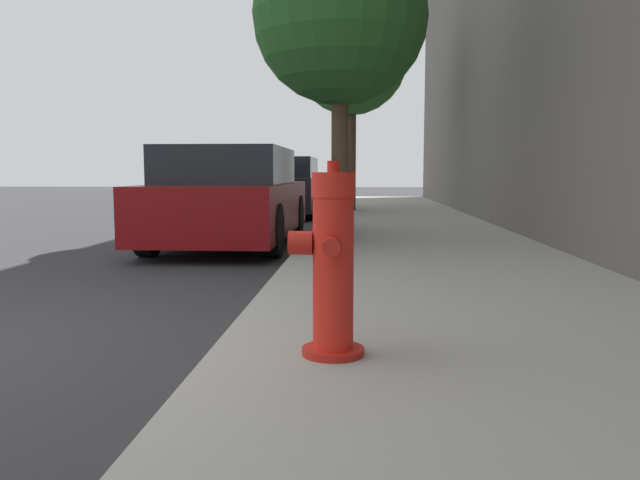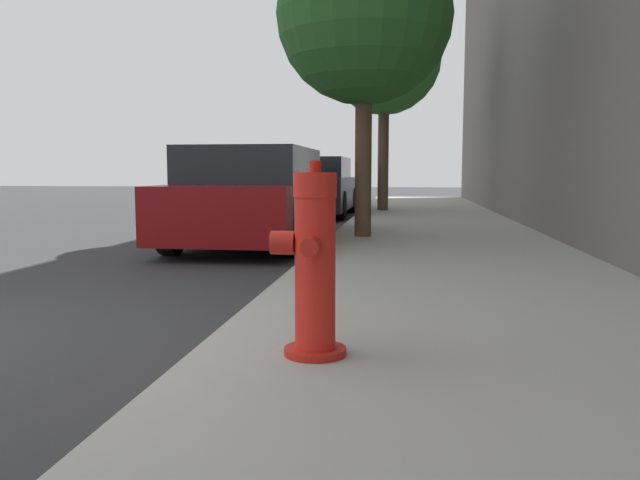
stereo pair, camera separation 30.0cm
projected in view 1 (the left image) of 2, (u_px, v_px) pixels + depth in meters
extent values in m
cube|color=#99968E|center=(514.00, 366.00, 3.06)|extent=(3.02, 40.00, 0.12)
cylinder|color=red|center=(333.00, 351.00, 3.04)|extent=(0.31, 0.31, 0.04)
cylinder|color=red|center=(333.00, 273.00, 3.00)|extent=(0.20, 0.20, 0.73)
cylinder|color=red|center=(333.00, 185.00, 2.95)|extent=(0.21, 0.21, 0.12)
cylinder|color=red|center=(333.00, 166.00, 2.95)|extent=(0.06, 0.06, 0.05)
cylinder|color=red|center=(332.00, 247.00, 2.84)|extent=(0.09, 0.10, 0.09)
cylinder|color=red|center=(335.00, 240.00, 3.13)|extent=(0.09, 0.10, 0.09)
cylinder|color=red|center=(301.00, 243.00, 2.99)|extent=(0.12, 0.11, 0.11)
cube|color=maroon|center=(232.00, 208.00, 8.70)|extent=(1.68, 4.23, 0.68)
cube|color=black|center=(229.00, 166.00, 8.47)|extent=(1.54, 2.32, 0.49)
cylinder|color=black|center=(203.00, 215.00, 10.07)|extent=(0.20, 0.65, 0.65)
cylinder|color=black|center=(296.00, 215.00, 9.97)|extent=(0.20, 0.65, 0.65)
cylinder|color=black|center=(148.00, 230.00, 7.47)|extent=(0.20, 0.65, 0.65)
cylinder|color=black|center=(273.00, 231.00, 7.37)|extent=(0.20, 0.65, 0.65)
cube|color=black|center=(281.00, 193.00, 14.48)|extent=(1.74, 4.08, 0.72)
cube|color=black|center=(280.00, 168.00, 14.26)|extent=(1.60, 2.24, 0.46)
cylinder|color=black|center=(256.00, 200.00, 15.81)|extent=(0.20, 0.62, 0.62)
cylinder|color=black|center=(318.00, 200.00, 15.71)|extent=(0.20, 0.62, 0.62)
cylinder|color=black|center=(237.00, 205.00, 13.30)|extent=(0.20, 0.62, 0.62)
cylinder|color=black|center=(310.00, 205.00, 13.20)|extent=(0.20, 0.62, 0.62)
cylinder|color=brown|center=(340.00, 156.00, 8.62)|extent=(0.23, 0.23, 2.22)
sphere|color=#265B23|center=(340.00, 16.00, 8.41)|extent=(2.38, 2.38, 2.38)
cylinder|color=brown|center=(351.00, 153.00, 14.65)|extent=(0.25, 0.25, 2.67)
sphere|color=#387F33|center=(351.00, 58.00, 14.41)|extent=(2.62, 2.62, 2.62)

